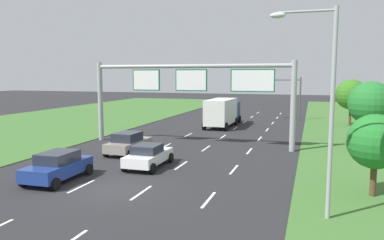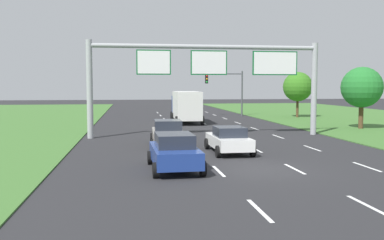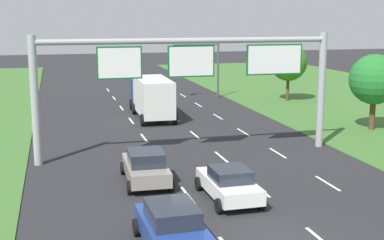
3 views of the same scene
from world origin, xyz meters
name	(u,v)px [view 1 (image 1 of 3)]	position (x,y,z in m)	size (l,w,h in m)	color
ground_plane	(111,189)	(0.00, 0.00, 0.00)	(200.00, 200.00, 0.00)	#262628
lane_dashes_inner_left	(166,146)	(-1.75, 12.00, 0.00)	(0.14, 62.40, 0.01)	white
lane_dashes_inner_right	(206,148)	(1.75, 12.00, 0.00)	(0.14, 62.40, 0.01)	white
lane_dashes_slip	(249,151)	(5.25, 12.00, 0.00)	(0.14, 62.40, 0.01)	white
car_near_red	(58,166)	(-3.64, 0.58, 0.82)	(2.28, 4.27, 1.62)	navy
car_lead_silver	(148,155)	(-0.13, 4.99, 0.75)	(2.13, 4.21, 1.48)	white
car_mid_lane	(128,143)	(-3.26, 8.30, 0.81)	(2.25, 4.39, 1.63)	gray
box_truck	(223,111)	(0.07, 25.15, 1.73)	(2.81, 8.50, 3.18)	navy
sign_gantry	(193,86)	(0.33, 12.93, 4.93)	(17.24, 0.44, 7.00)	#9EA0A5
traffic_light_mast	(285,91)	(6.34, 33.74, 3.87)	(4.76, 0.49, 5.60)	#47494F
street_lamp	(322,95)	(10.13, -0.86, 5.08)	(2.61, 0.32, 8.50)	#9EA0A5
roadside_tree_near	(375,142)	(12.70, 2.84, 2.71)	(2.63, 2.63, 4.04)	#513823
roadside_tree_mid	(371,103)	(14.25, 16.28, 3.61)	(3.52, 3.52, 5.39)	#513823
roadside_tree_far	(351,95)	(14.01, 29.94, 3.65)	(3.46, 3.46, 5.39)	#513823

